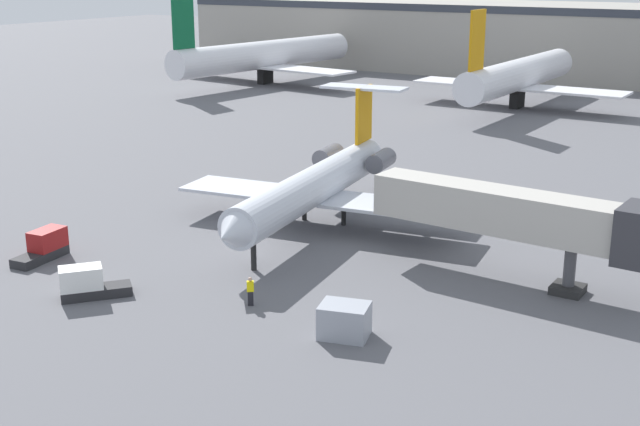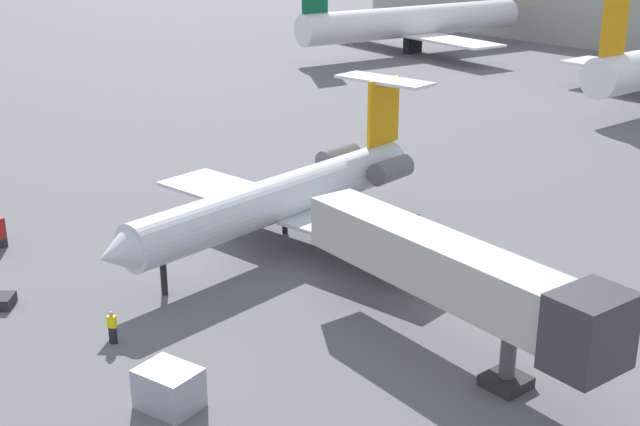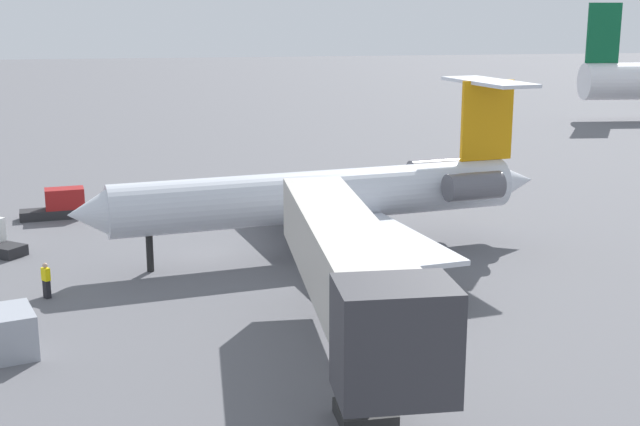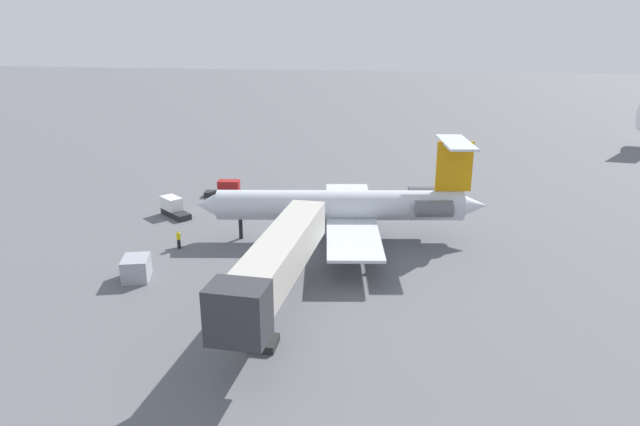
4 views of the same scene
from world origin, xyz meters
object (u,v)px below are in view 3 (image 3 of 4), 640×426
object	(u,v)px
regional_jet	(333,194)
baggage_tug_trailing	(59,205)
ground_crew_marshaller	(46,280)
jet_bridge	(351,271)
cargo_container_uld	(7,333)

from	to	relation	value
regional_jet	baggage_tug_trailing	bearing A→B (deg)	-126.24
regional_jet	ground_crew_marshaller	xyz separation A→B (m)	(4.80, -14.52, -2.45)
regional_jet	jet_bridge	xyz separation A→B (m)	(16.68, -2.95, 0.92)
jet_bridge	baggage_tug_trailing	size ratio (longest dim) A/B	4.29
jet_bridge	cargo_container_uld	size ratio (longest dim) A/B	6.03
regional_jet	ground_crew_marshaller	world-z (taller)	regional_jet
cargo_container_uld	ground_crew_marshaller	bearing A→B (deg)	173.78
regional_jet	cargo_container_uld	xyz separation A→B (m)	(11.40, -15.24, -2.43)
jet_bridge	ground_crew_marshaller	distance (m)	16.93
jet_bridge	cargo_container_uld	bearing A→B (deg)	-113.23
baggage_tug_trailing	cargo_container_uld	world-z (taller)	baggage_tug_trailing
ground_crew_marshaller	regional_jet	bearing A→B (deg)	108.28
regional_jet	baggage_tug_trailing	distance (m)	19.31
jet_bridge	ground_crew_marshaller	size ratio (longest dim) A/B	10.52
regional_jet	baggage_tug_trailing	size ratio (longest dim) A/B	6.37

